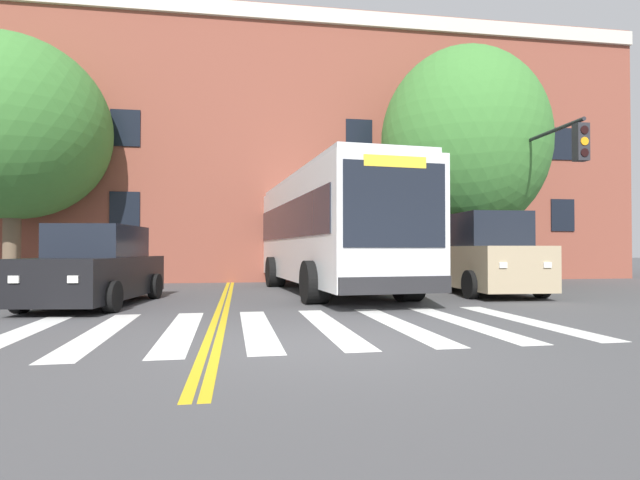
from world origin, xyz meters
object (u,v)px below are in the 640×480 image
object	(u,v)px
car_tan_far_lane	(480,256)
car_teal_behind_bus	(308,253)
street_tree_curbside_large	(464,143)
street_tree_curbside_small	(13,128)
traffic_light_near_corner	(534,177)
city_bus	(327,230)
car_black_near_lane	(97,269)

from	to	relation	value
car_tan_far_lane	car_teal_behind_bus	bearing A→B (deg)	110.53
car_teal_behind_bus	street_tree_curbside_large	bearing A→B (deg)	-53.40
car_teal_behind_bus	street_tree_curbside_small	bearing A→B (deg)	-152.38
traffic_light_near_corner	street_tree_curbside_small	world-z (taller)	street_tree_curbside_small
traffic_light_near_corner	street_tree_curbside_large	size ratio (longest dim) A/B	0.60
traffic_light_near_corner	city_bus	bearing A→B (deg)	171.28
city_bus	car_black_near_lane	xyz separation A→B (m)	(-6.00, -2.74, -1.07)
street_tree_curbside_large	car_black_near_lane	bearing A→B (deg)	-156.91
city_bus	car_teal_behind_bus	world-z (taller)	city_bus
traffic_light_near_corner	street_tree_curbside_large	xyz separation A→B (m)	(-0.83, 3.15, 1.71)
city_bus	street_tree_curbside_large	world-z (taller)	street_tree_curbside_large
car_black_near_lane	car_tan_far_lane	bearing A→B (deg)	7.83
street_tree_curbside_large	street_tree_curbside_small	distance (m)	15.88
city_bus	traffic_light_near_corner	xyz separation A→B (m)	(6.36, -0.98, 1.63)
city_bus	car_tan_far_lane	distance (m)	4.65
car_tan_far_lane	street_tree_curbside_small	xyz separation A→B (m)	(-14.70, 4.44, 4.31)
car_black_near_lane	street_tree_curbside_small	size ratio (longest dim) A/B	0.57
car_black_near_lane	street_tree_curbside_small	bearing A→B (deg)	126.32
city_bus	car_teal_behind_bus	distance (m)	8.89
car_tan_far_lane	car_teal_behind_bus	xyz separation A→B (m)	(-3.80, 10.15, 0.00)
car_teal_behind_bus	city_bus	bearing A→B (deg)	-93.82
car_tan_far_lane	car_teal_behind_bus	size ratio (longest dim) A/B	0.95
car_teal_behind_bus	traffic_light_near_corner	world-z (taller)	traffic_light_near_corner
street_tree_curbside_small	car_black_near_lane	bearing A→B (deg)	-53.68
street_tree_curbside_large	street_tree_curbside_small	xyz separation A→B (m)	(-15.85, 0.96, 0.17)
traffic_light_near_corner	street_tree_curbside_small	xyz separation A→B (m)	(-16.67, 4.10, 1.88)
city_bus	street_tree_curbside_large	distance (m)	6.82
traffic_light_near_corner	street_tree_curbside_large	distance (m)	3.68
car_tan_far_lane	traffic_light_near_corner	distance (m)	3.15
car_black_near_lane	street_tree_curbside_large	bearing A→B (deg)	23.09
car_teal_behind_bus	traffic_light_near_corner	size ratio (longest dim) A/B	1.02
city_bus	car_teal_behind_bus	size ratio (longest dim) A/B	2.02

